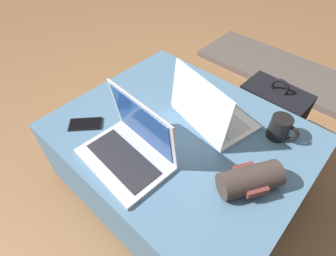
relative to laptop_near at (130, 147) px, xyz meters
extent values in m
plane|color=olive|center=(0.06, 0.23, -0.46)|extent=(14.00, 14.00, 0.00)
cube|color=#2A3D4E|center=(0.06, 0.23, -0.43)|extent=(0.97, 0.79, 0.05)
cube|color=slate|center=(0.06, 0.23, -0.23)|extent=(1.01, 0.83, 0.35)
cube|color=silver|center=(0.00, -0.03, -0.04)|extent=(0.35, 0.25, 0.02)
cube|color=#232328|center=(0.00, -0.04, -0.03)|extent=(0.30, 0.14, 0.00)
cube|color=silver|center=(0.00, 0.07, 0.08)|extent=(0.34, 0.05, 0.23)
cube|color=#1E4799|center=(0.00, 0.06, 0.08)|extent=(0.30, 0.05, 0.20)
cube|color=silver|center=(0.11, 0.39, -0.04)|extent=(0.37, 0.30, 0.02)
cube|color=#B2B2B7|center=(0.11, 0.39, -0.03)|extent=(0.31, 0.19, 0.00)
cube|color=silver|center=(0.09, 0.29, 0.08)|extent=(0.33, 0.10, 0.23)
cube|color=green|center=(0.09, 0.29, 0.08)|extent=(0.29, 0.09, 0.20)
cube|color=black|center=(-0.27, -0.02, -0.05)|extent=(0.14, 0.15, 0.01)
cube|color=black|center=(-0.27, -0.02, -0.04)|extent=(0.13, 0.13, 0.00)
cube|color=black|center=(0.23, 0.76, -0.26)|extent=(0.32, 0.20, 0.39)
cube|color=black|center=(0.23, 0.87, -0.34)|extent=(0.26, 0.07, 0.18)
torus|color=black|center=(0.23, 0.76, -0.04)|extent=(0.09, 0.02, 0.09)
cylinder|color=#3D332D|center=(0.39, 0.18, 0.00)|extent=(0.19, 0.23, 0.09)
cube|color=brown|center=(0.39, 0.18, 0.00)|extent=(0.14, 0.13, 0.03)
cylinder|color=black|center=(0.36, 0.47, 0.00)|extent=(0.08, 0.08, 0.10)
torus|color=black|center=(0.40, 0.47, 0.00)|extent=(0.07, 0.01, 0.07)
cube|color=#564C47|center=(0.06, 1.53, -0.43)|extent=(1.40, 0.50, 0.04)
camera|label=1|loc=(0.51, -0.36, 0.75)|focal=28.00mm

